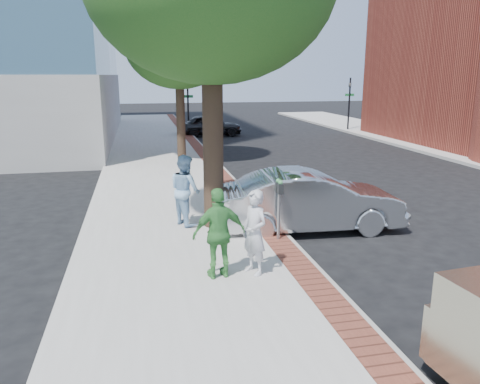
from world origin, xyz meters
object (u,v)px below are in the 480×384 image
object	(u,v)px
parking_meter	(279,197)
sedan_silver	(310,201)
person_officer	(185,190)
bg_car	(210,125)
person_green	(219,233)
person_gray	(254,233)

from	to	relation	value
parking_meter	sedan_silver	size ratio (longest dim) A/B	0.31
person_officer	bg_car	bearing A→B (deg)	-35.49
person_officer	person_green	world-z (taller)	person_officer
person_green	sedan_silver	distance (m)	3.98
person_green	bg_car	world-z (taller)	person_green
sedan_silver	person_green	bearing A→B (deg)	137.56
person_green	sedan_silver	xyz separation A→B (m)	(2.87, 2.75, -0.25)
person_green	bg_car	xyz separation A→B (m)	(3.30, 22.78, -0.33)
person_officer	sedan_silver	distance (m)	3.27
person_green	sedan_silver	size ratio (longest dim) A/B	0.37
parking_meter	bg_car	xyz separation A→B (m)	(1.56, 20.95, -0.49)
sedan_silver	parking_meter	bearing A→B (deg)	133.22
person_gray	bg_car	distance (m)	22.90
person_gray	parking_meter	bearing A→B (deg)	123.93
person_officer	sedan_silver	world-z (taller)	person_officer
person_green	sedan_silver	world-z (taller)	person_green
person_officer	person_green	size ratio (longest dim) A/B	1.04
parking_meter	bg_car	distance (m)	21.02
person_gray	person_green	xyz separation A→B (m)	(-0.70, -0.02, 0.04)
person_green	person_gray	bearing A→B (deg)	174.69
person_green	bg_car	bearing A→B (deg)	-105.51
person_officer	person_green	bearing A→B (deg)	159.89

